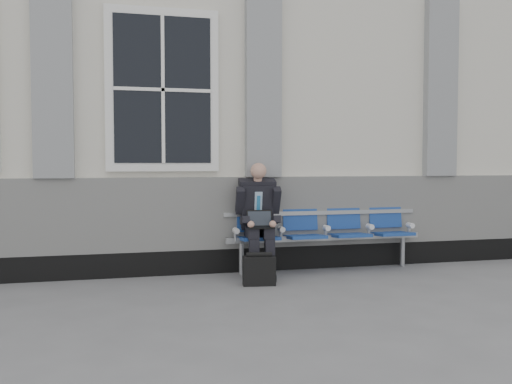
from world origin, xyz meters
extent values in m
plane|color=slate|center=(0.00, 0.00, 0.00)|extent=(70.00, 70.00, 0.00)
cube|color=beige|center=(0.00, 3.50, 2.10)|extent=(14.00, 4.00, 4.20)
cube|color=black|center=(0.00, 1.47, 0.15)|extent=(14.00, 0.10, 0.30)
cube|color=silver|center=(0.00, 1.46, 0.75)|extent=(14.00, 0.08, 0.90)
cube|color=gray|center=(-0.90, 1.44, 2.40)|extent=(0.45, 0.14, 2.40)
cube|color=gray|center=(1.60, 1.44, 2.40)|extent=(0.45, 0.14, 2.40)
cube|color=gray|center=(4.10, 1.44, 2.40)|extent=(0.45, 0.14, 2.40)
cube|color=white|center=(0.35, 1.46, 2.25)|extent=(1.35, 0.10, 1.95)
cube|color=black|center=(0.35, 1.41, 2.25)|extent=(1.15, 0.02, 1.75)
cube|color=#9EA0A3|center=(2.39, 1.30, 0.42)|extent=(2.60, 0.07, 0.07)
cube|color=#9EA0A3|center=(2.39, 1.42, 0.73)|extent=(2.60, 0.05, 0.05)
cylinder|color=#9EA0A3|center=(1.29, 1.30, 0.20)|extent=(0.06, 0.06, 0.39)
cylinder|color=#9EA0A3|center=(3.49, 1.30, 0.20)|extent=(0.06, 0.06, 0.39)
cube|color=navy|center=(1.49, 1.22, 0.45)|extent=(0.46, 0.42, 0.07)
cube|color=navy|center=(1.49, 1.43, 0.71)|extent=(0.46, 0.10, 0.40)
cube|color=navy|center=(2.09, 1.22, 0.45)|extent=(0.46, 0.42, 0.07)
cube|color=navy|center=(2.09, 1.43, 0.71)|extent=(0.46, 0.10, 0.40)
cube|color=navy|center=(2.69, 1.22, 0.45)|extent=(0.46, 0.42, 0.07)
cube|color=navy|center=(2.69, 1.43, 0.71)|extent=(0.46, 0.10, 0.40)
cube|color=navy|center=(3.29, 1.22, 0.45)|extent=(0.46, 0.42, 0.07)
cube|color=navy|center=(3.29, 1.43, 0.71)|extent=(0.46, 0.10, 0.40)
cylinder|color=white|center=(1.21, 1.25, 0.55)|extent=(0.07, 0.12, 0.07)
cylinder|color=white|center=(1.79, 1.25, 0.55)|extent=(0.07, 0.12, 0.07)
cylinder|color=white|center=(2.39, 1.25, 0.55)|extent=(0.07, 0.12, 0.07)
cylinder|color=white|center=(2.99, 1.25, 0.55)|extent=(0.07, 0.12, 0.07)
cylinder|color=white|center=(3.57, 1.25, 0.55)|extent=(0.07, 0.12, 0.07)
cube|color=black|center=(1.35, 0.88, 0.04)|extent=(0.13, 0.25, 0.08)
cube|color=black|center=(1.54, 0.87, 0.04)|extent=(0.13, 0.25, 0.08)
cube|color=black|center=(1.36, 0.94, 0.25)|extent=(0.12, 0.13, 0.47)
cube|color=black|center=(1.54, 0.92, 0.25)|extent=(0.12, 0.13, 0.47)
cube|color=black|center=(1.38, 1.14, 0.54)|extent=(0.17, 0.43, 0.13)
cube|color=black|center=(1.56, 1.12, 0.54)|extent=(0.17, 0.43, 0.13)
cube|color=black|center=(1.49, 1.32, 0.84)|extent=(0.42, 0.35, 0.59)
cube|color=#A3BDD6|center=(1.48, 1.21, 0.86)|extent=(0.10, 0.10, 0.33)
cube|color=#2678B5|center=(1.48, 1.20, 0.84)|extent=(0.05, 0.08, 0.28)
cube|color=black|center=(1.49, 1.29, 1.12)|extent=(0.47, 0.26, 0.13)
cylinder|color=tan|center=(1.48, 1.24, 1.19)|extent=(0.10, 0.10, 0.09)
sphere|color=tan|center=(1.47, 1.19, 1.28)|extent=(0.20, 0.20, 0.20)
cube|color=black|center=(1.26, 1.25, 0.92)|extent=(0.12, 0.27, 0.35)
cube|color=black|center=(1.70, 1.20, 0.92)|extent=(0.12, 0.27, 0.35)
cube|color=black|center=(1.28, 1.08, 0.69)|extent=(0.11, 0.30, 0.13)
cube|color=black|center=(1.65, 1.04, 0.69)|extent=(0.11, 0.30, 0.13)
sphere|color=tan|center=(1.32, 0.94, 0.66)|extent=(0.08, 0.08, 0.08)
sphere|color=tan|center=(1.58, 0.92, 0.66)|extent=(0.08, 0.08, 0.08)
cube|color=black|center=(1.46, 1.00, 0.61)|extent=(0.33, 0.24, 0.02)
cube|color=black|center=(1.47, 1.11, 0.71)|extent=(0.31, 0.11, 0.20)
cube|color=black|center=(1.47, 1.10, 0.71)|extent=(0.28, 0.09, 0.17)
cube|color=black|center=(1.34, 0.63, 0.16)|extent=(0.38, 0.21, 0.33)
cylinder|color=black|center=(1.34, 0.63, 0.35)|extent=(0.29, 0.10, 0.06)
camera|label=1|loc=(-0.26, -5.51, 1.38)|focal=40.00mm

